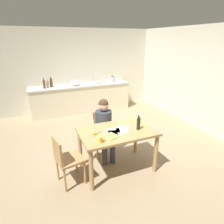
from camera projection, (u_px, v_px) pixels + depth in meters
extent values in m
cube|color=#937F60|center=(107.00, 143.00, 4.47)|extent=(5.20, 5.20, 0.04)
cube|color=beige|center=(77.00, 71.00, 6.23)|extent=(5.20, 0.12, 2.60)
cube|color=beige|center=(199.00, 79.00, 4.95)|extent=(0.12, 5.20, 2.60)
cube|color=beige|center=(82.00, 99.00, 6.24)|extent=(3.16, 0.60, 0.86)
cube|color=#B7B2A8|center=(81.00, 85.00, 6.08)|extent=(3.20, 0.64, 0.04)
cube|color=tan|center=(117.00, 131.00, 3.29)|extent=(1.30, 0.83, 0.04)
cylinder|color=tan|center=(91.00, 171.00, 2.92)|extent=(0.07, 0.07, 0.75)
cylinder|color=tan|center=(156.00, 154.00, 3.35)|extent=(0.07, 0.07, 0.75)
cylinder|color=tan|center=(80.00, 148.00, 3.52)|extent=(0.07, 0.07, 0.75)
cylinder|color=tan|center=(136.00, 136.00, 3.95)|extent=(0.07, 0.07, 0.75)
cube|color=tan|center=(104.00, 133.00, 3.90)|extent=(0.45, 0.45, 0.04)
cube|color=tan|center=(101.00, 120.00, 4.00)|extent=(0.36, 0.08, 0.40)
cylinder|color=tan|center=(97.00, 148.00, 3.79)|extent=(0.04, 0.04, 0.45)
cylinder|color=tan|center=(114.00, 146.00, 3.88)|extent=(0.04, 0.04, 0.45)
cylinder|color=tan|center=(94.00, 140.00, 4.10)|extent=(0.04, 0.04, 0.45)
cylinder|color=tan|center=(110.00, 138.00, 4.18)|extent=(0.04, 0.04, 0.45)
cylinder|color=#333842|center=(104.00, 123.00, 3.80)|extent=(0.36, 0.36, 0.50)
sphere|color=#D8AD8C|center=(103.00, 106.00, 3.67)|extent=(0.20, 0.20, 0.20)
sphere|color=#473323|center=(103.00, 104.00, 3.66)|extent=(0.19, 0.19, 0.19)
cylinder|color=#383847|center=(102.00, 139.00, 3.70)|extent=(0.18, 0.39, 0.13)
cylinder|color=#383847|center=(105.00, 154.00, 3.61)|extent=(0.10, 0.10, 0.45)
cylinder|color=#383847|center=(110.00, 138.00, 3.74)|extent=(0.18, 0.39, 0.13)
cylinder|color=#383847|center=(113.00, 153.00, 3.65)|extent=(0.10, 0.10, 0.45)
cube|color=tan|center=(70.00, 159.00, 3.07)|extent=(0.47, 0.47, 0.04)
cube|color=tan|center=(57.00, 151.00, 2.90)|extent=(0.10, 0.36, 0.40)
cylinder|color=tan|center=(85.00, 172.00, 3.11)|extent=(0.04, 0.04, 0.44)
cylinder|color=tan|center=(76.00, 162.00, 3.37)|extent=(0.04, 0.04, 0.44)
cylinder|color=tan|center=(65.00, 181.00, 2.93)|extent=(0.04, 0.04, 0.44)
cylinder|color=tan|center=(58.00, 169.00, 3.20)|extent=(0.04, 0.04, 0.44)
cylinder|color=#F2CC4C|center=(100.00, 140.00, 2.89)|extent=(0.08, 0.08, 0.10)
torus|color=#F2CC4C|center=(103.00, 139.00, 2.90)|extent=(0.07, 0.01, 0.07)
cylinder|color=gold|center=(94.00, 134.00, 3.12)|extent=(0.06, 0.06, 0.05)
cylinder|color=white|center=(94.00, 126.00, 3.07)|extent=(0.02, 0.02, 0.22)
cube|color=#A8BE55|center=(111.00, 136.00, 3.07)|extent=(0.25, 0.25, 0.02)
cube|color=white|center=(112.00, 134.00, 3.15)|extent=(0.29, 0.35, 0.00)
cube|color=white|center=(114.00, 132.00, 3.23)|extent=(0.29, 0.35, 0.00)
cube|color=white|center=(122.00, 129.00, 3.33)|extent=(0.35, 0.36, 0.00)
cylinder|color=black|center=(138.00, 124.00, 3.29)|extent=(0.06, 0.06, 0.21)
cylinder|color=black|center=(139.00, 117.00, 3.24)|extent=(0.03, 0.03, 0.05)
cylinder|color=#B2B7BC|center=(95.00, 83.00, 6.23)|extent=(0.36, 0.36, 0.04)
cylinder|color=silver|center=(93.00, 79.00, 6.34)|extent=(0.02, 0.02, 0.24)
cylinder|color=#593319|center=(44.00, 84.00, 5.59)|extent=(0.07, 0.07, 0.24)
cylinder|color=#593319|center=(43.00, 79.00, 5.54)|extent=(0.03, 0.03, 0.06)
cylinder|color=#8C999E|center=(48.00, 84.00, 5.68)|extent=(0.08, 0.08, 0.20)
cylinder|color=#8C999E|center=(47.00, 80.00, 5.63)|extent=(0.04, 0.04, 0.05)
cylinder|color=#593319|center=(51.00, 83.00, 5.75)|extent=(0.08, 0.08, 0.24)
cylinder|color=#593319|center=(51.00, 78.00, 5.70)|extent=(0.04, 0.04, 0.06)
ellipsoid|color=white|center=(76.00, 84.00, 5.95)|extent=(0.24, 0.24, 0.11)
cylinder|color=#B7BABF|center=(112.00, 79.00, 6.44)|extent=(0.18, 0.18, 0.18)
cone|color=#262628|center=(112.00, 76.00, 6.40)|extent=(0.11, 0.11, 0.04)
cylinder|color=silver|center=(82.00, 84.00, 6.22)|extent=(0.06, 0.06, 0.00)
cylinder|color=silver|center=(81.00, 82.00, 6.21)|extent=(0.01, 0.01, 0.07)
cone|color=silver|center=(81.00, 80.00, 6.18)|extent=(0.07, 0.07, 0.08)
cylinder|color=silver|center=(79.00, 84.00, 6.18)|extent=(0.06, 0.06, 0.00)
cylinder|color=silver|center=(79.00, 83.00, 6.17)|extent=(0.01, 0.01, 0.07)
cone|color=silver|center=(78.00, 80.00, 6.14)|extent=(0.07, 0.07, 0.08)
cylinder|color=silver|center=(76.00, 84.00, 6.15)|extent=(0.06, 0.06, 0.00)
cylinder|color=silver|center=(76.00, 83.00, 6.14)|extent=(0.01, 0.01, 0.07)
cone|color=silver|center=(76.00, 81.00, 6.11)|extent=(0.07, 0.07, 0.08)
cylinder|color=silver|center=(71.00, 84.00, 6.10)|extent=(0.06, 0.06, 0.00)
cylinder|color=silver|center=(71.00, 83.00, 6.08)|extent=(0.01, 0.01, 0.07)
cone|color=silver|center=(71.00, 81.00, 6.06)|extent=(0.07, 0.07, 0.08)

